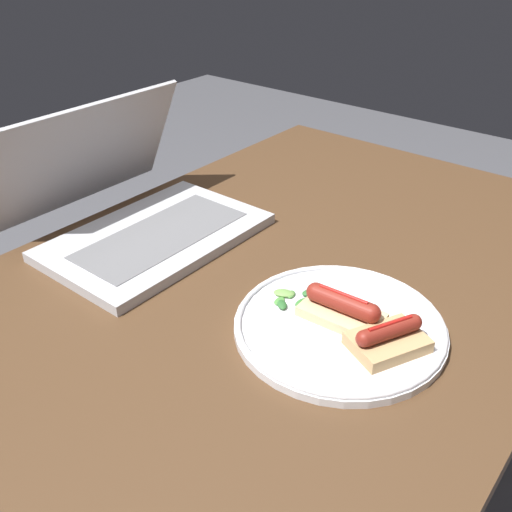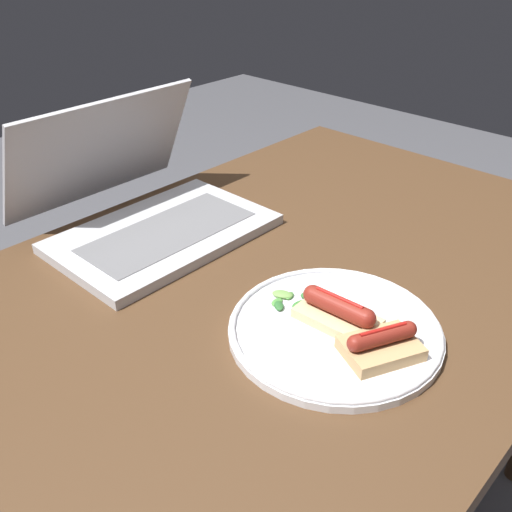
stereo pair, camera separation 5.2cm
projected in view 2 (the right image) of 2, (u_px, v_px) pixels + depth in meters
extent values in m
cube|color=#4C331E|center=(279.00, 286.00, 0.92)|extent=(1.26, 0.81, 0.04)
cylinder|color=#4C331E|center=(317.00, 267.00, 1.63)|extent=(0.04, 0.04, 0.68)
cube|color=#B7B7BC|center=(164.00, 233.00, 1.01)|extent=(0.37, 0.24, 0.02)
cube|color=slate|center=(168.00, 231.00, 1.00)|extent=(0.30, 0.13, 0.00)
cube|color=#B7B7BC|center=(100.00, 150.00, 1.05)|extent=(0.37, 0.11, 0.21)
cube|color=#192347|center=(101.00, 150.00, 1.05)|extent=(0.33, 0.09, 0.18)
cylinder|color=silver|center=(335.00, 331.00, 0.78)|extent=(0.29, 0.29, 0.01)
torus|color=silver|center=(335.00, 326.00, 0.78)|extent=(0.29, 0.29, 0.01)
cube|color=#D6B784|center=(337.00, 318.00, 0.78)|extent=(0.07, 0.12, 0.01)
cylinder|color=maroon|center=(339.00, 306.00, 0.77)|extent=(0.03, 0.09, 0.03)
sphere|color=maroon|center=(366.00, 318.00, 0.75)|extent=(0.03, 0.03, 0.03)
sphere|color=maroon|center=(313.00, 294.00, 0.80)|extent=(0.03, 0.03, 0.03)
cylinder|color=red|center=(339.00, 298.00, 0.77)|extent=(0.01, 0.07, 0.00)
cube|color=tan|center=(380.00, 348.00, 0.73)|extent=(0.12, 0.10, 0.02)
cylinder|color=maroon|center=(382.00, 336.00, 0.72)|extent=(0.08, 0.05, 0.02)
sphere|color=maroon|center=(355.00, 344.00, 0.71)|extent=(0.02, 0.02, 0.02)
sphere|color=maroon|center=(408.00, 329.00, 0.73)|extent=(0.02, 0.02, 0.02)
cylinder|color=red|center=(383.00, 329.00, 0.71)|extent=(0.06, 0.03, 0.00)
ellipsoid|color=#4C8E3D|center=(277.00, 302.00, 0.83)|extent=(0.02, 0.02, 0.00)
ellipsoid|color=#2D662D|center=(279.00, 306.00, 0.82)|extent=(0.02, 0.03, 0.01)
ellipsoid|color=#709E4C|center=(282.00, 294.00, 0.84)|extent=(0.03, 0.04, 0.01)
ellipsoid|color=#4C8E3D|center=(289.00, 296.00, 0.84)|extent=(0.02, 0.02, 0.01)
ellipsoid|color=#387A33|center=(301.00, 305.00, 0.82)|extent=(0.03, 0.02, 0.01)
ellipsoid|color=#2D662D|center=(310.00, 295.00, 0.84)|extent=(0.03, 0.03, 0.01)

